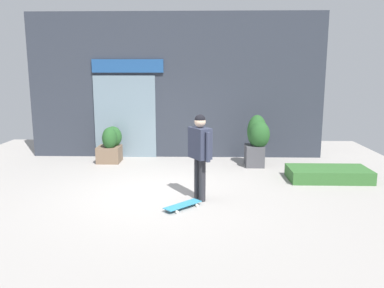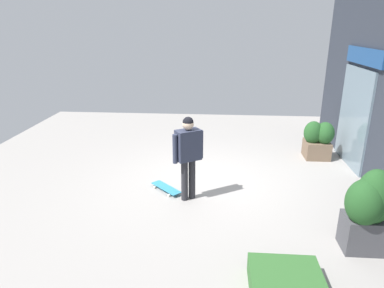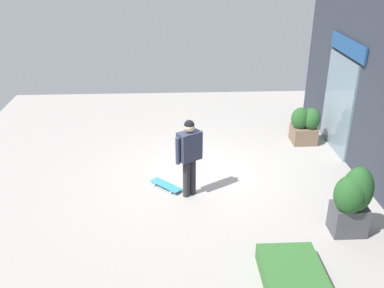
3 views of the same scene
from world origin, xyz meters
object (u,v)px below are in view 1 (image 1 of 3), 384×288
object	(u,v)px
skateboarder	(200,148)
skateboard	(183,205)
planter_box_right	(257,139)
planter_box_left	(111,144)

from	to	relation	value
skateboarder	skateboard	size ratio (longest dim) A/B	2.39
skateboard	skateboarder	bearing A→B (deg)	-167.42
skateboard	planter_box_right	world-z (taller)	planter_box_right
skateboard	planter_box_right	xyz separation A→B (m)	(1.74, 3.20, 0.65)
skateboarder	skateboard	xyz separation A→B (m)	(-0.30, -0.48, -0.94)
skateboarder	planter_box_left	xyz separation A→B (m)	(-2.41, 3.04, -0.51)
skateboarder	skateboard	world-z (taller)	skateboarder
skateboard	planter_box_left	size ratio (longest dim) A/B	0.71
skateboarder	planter_box_right	size ratio (longest dim) A/B	1.24
skateboard	planter_box_right	bearing A→B (deg)	-164.05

